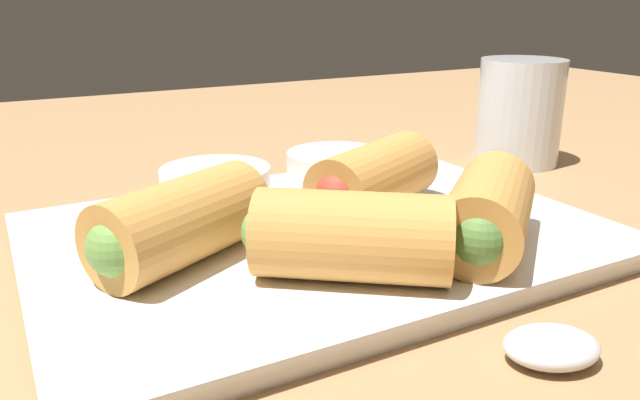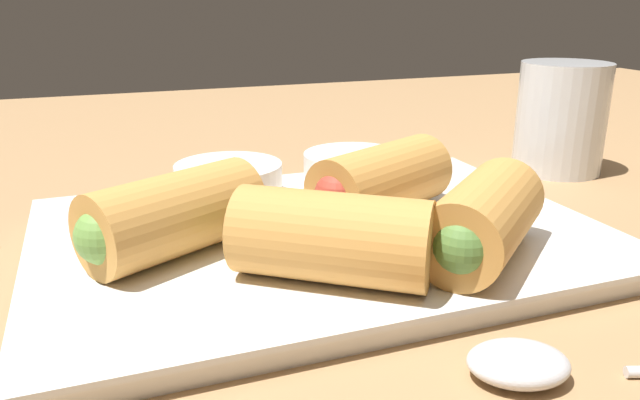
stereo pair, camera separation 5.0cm
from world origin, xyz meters
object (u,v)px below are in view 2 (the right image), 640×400
at_px(serving_plate, 320,239).
at_px(drinking_glass, 561,118).
at_px(spoon, 544,364).
at_px(dipping_bowl_near, 354,168).
at_px(dipping_bowl_far, 229,180).

height_order(serving_plate, drinking_glass, drinking_glass).
distance_m(serving_plate, spoon, 0.16).
bearing_deg(spoon, dipping_bowl_near, 86.46).
xyz_separation_m(dipping_bowl_far, spoon, (0.08, -0.23, -0.02)).
relative_size(dipping_bowl_near, spoon, 0.45).
bearing_deg(dipping_bowl_far, drinking_glass, 4.30).
xyz_separation_m(serving_plate, dipping_bowl_far, (-0.04, 0.08, 0.02)).
relative_size(serving_plate, drinking_glass, 3.53).
xyz_separation_m(dipping_bowl_far, drinking_glass, (0.30, 0.02, 0.02)).
relative_size(dipping_bowl_near, dipping_bowl_far, 1.00).
distance_m(spoon, drinking_glass, 0.34).
bearing_deg(serving_plate, spoon, -75.95).
bearing_deg(spoon, dipping_bowl_far, 108.57).
distance_m(serving_plate, dipping_bowl_near, 0.09).
bearing_deg(serving_plate, drinking_glass, 20.70).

